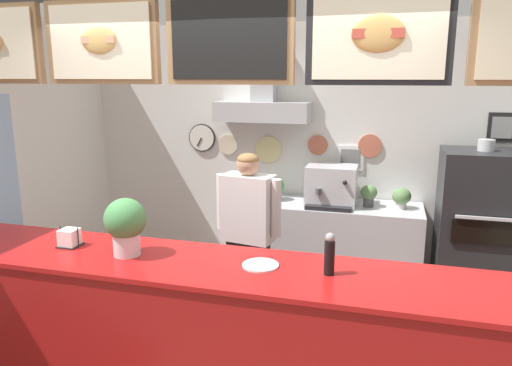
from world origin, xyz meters
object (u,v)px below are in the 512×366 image
potted_thyme (402,197)px  potted_oregano (369,194)px  condiment_plate (261,265)px  pizza_oven (477,235)px  basil_vase (126,225)px  shop_worker (248,241)px  espresso_machine (331,186)px  potted_sage (274,187)px  napkin_holder (70,238)px  pepper_grinder (329,254)px

potted_thyme → potted_oregano: bearing=-177.5°
potted_thyme → condiment_plate: bearing=-111.3°
pizza_oven → potted_oregano: size_ratio=7.57×
pizza_oven → potted_thyme: bearing=166.4°
pizza_oven → basil_vase: pizza_oven is taller
pizza_oven → shop_worker: pizza_oven is taller
espresso_machine → basil_vase: basil_vase is taller
potted_sage → basil_vase: (-0.42, -2.18, 0.21)m
napkin_holder → espresso_machine: bearing=55.3°
shop_worker → condiment_plate: bearing=120.2°
potted_thyme → napkin_holder: napkin_holder is taller
shop_worker → potted_oregano: (0.91, 1.05, 0.21)m
potted_thyme → basil_vase: (-1.68, -2.17, 0.24)m
potted_oregano → basil_vase: bearing=-122.4°
potted_thyme → basil_vase: 2.76m
shop_worker → potted_thyme: size_ratio=7.78×
espresso_machine → potted_thyme: (0.67, 0.04, -0.08)m
basil_vase → pepper_grinder: 1.25m
pizza_oven → basil_vase: 3.13m
potted_oregano → pepper_grinder: (-0.12, -2.13, 0.15)m
espresso_machine → potted_sage: bearing=176.0°
condiment_plate → napkin_holder: (-1.29, -0.00, 0.05)m
espresso_machine → basil_vase: size_ratio=1.34×
potted_sage → condiment_plate: bearing=-78.8°
espresso_machine → potted_oregano: espresso_machine is taller
napkin_holder → potted_thyme: bearing=45.2°
shop_worker → potted_thyme: bearing=-128.8°
potted_thyme → potted_sage: (-1.26, 0.00, 0.02)m
potted_oregano → condiment_plate: bearing=-103.9°
potted_thyme → pepper_grinder: pepper_grinder is taller
pizza_oven → potted_oregano: bearing=171.4°
espresso_machine → condiment_plate: 2.10m
potted_sage → shop_worker: bearing=-88.1°
shop_worker → napkin_holder: size_ratio=11.39×
potted_thyme → condiment_plate: potted_thyme is taller
espresso_machine → napkin_holder: espresso_machine is taller
potted_oregano → potted_sage: 0.95m
potted_thyme → potted_sage: 1.26m
espresso_machine → potted_oregano: 0.37m
potted_oregano → basil_vase: basil_vase is taller
potted_thyme → espresso_machine: bearing=-176.9°
napkin_holder → pepper_grinder: (1.69, -0.01, 0.07)m
espresso_machine → condiment_plate: espresso_machine is taller
potted_thyme → basil_vase: basil_vase is taller
shop_worker → espresso_machine: (0.55, 1.03, 0.27)m
shop_worker → napkin_holder: shop_worker is taller
espresso_machine → condiment_plate: bearing=-94.4°
basil_vase → condiment_plate: basil_vase is taller
pepper_grinder → potted_oregano: bearing=86.7°
pizza_oven → potted_thyme: 0.74m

